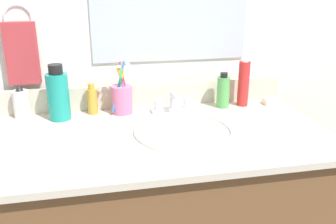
% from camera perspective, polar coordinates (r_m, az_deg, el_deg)
% --- Properties ---
extents(countertop, '(1.09, 0.58, 0.02)m').
position_cam_1_polar(countertop, '(1.18, -1.17, -3.76)').
color(countertop, beige).
rests_on(countertop, vanity_cabinet).
extents(backsplash, '(1.09, 0.02, 0.09)m').
position_cam_1_polar(backsplash, '(1.42, -3.24, 2.71)').
color(backsplash, beige).
rests_on(backsplash, countertop).
extents(back_wall, '(2.19, 0.04, 1.30)m').
position_cam_1_polar(back_wall, '(1.52, -3.48, -1.84)').
color(back_wall, silver).
rests_on(back_wall, ground_plane).
extents(towel_ring, '(0.10, 0.01, 0.10)m').
position_cam_1_polar(towel_ring, '(1.41, -22.49, 13.43)').
color(towel_ring, silver).
extents(hand_towel, '(0.11, 0.04, 0.22)m').
position_cam_1_polar(hand_towel, '(1.41, -21.97, 8.52)').
color(hand_towel, '#A53338').
extents(sink_basin, '(0.34, 0.34, 0.11)m').
position_cam_1_polar(sink_basin, '(1.20, 2.76, -4.40)').
color(sink_basin, white).
rests_on(sink_basin, countertop).
extents(faucet, '(0.16, 0.10, 0.08)m').
position_cam_1_polar(faucet, '(1.35, 0.78, 1.14)').
color(faucet, silver).
rests_on(faucet, countertop).
extents(bottle_mouthwash_teal, '(0.08, 0.08, 0.20)m').
position_cam_1_polar(bottle_mouthwash_teal, '(1.32, -16.87, 2.60)').
color(bottle_mouthwash_teal, teal).
rests_on(bottle_mouthwash_teal, countertop).
extents(bottle_toner_green, '(0.05, 0.05, 0.14)m').
position_cam_1_polar(bottle_toner_green, '(1.41, 8.65, 3.19)').
color(bottle_toner_green, '#4C9E4C').
rests_on(bottle_toner_green, countertop).
extents(bottle_spray_red, '(0.04, 0.04, 0.21)m').
position_cam_1_polar(bottle_spray_red, '(1.44, 11.79, 4.65)').
color(bottle_spray_red, red).
rests_on(bottle_spray_red, countertop).
extents(bottle_lotion_white, '(0.06, 0.06, 0.12)m').
position_cam_1_polar(bottle_lotion_white, '(1.39, -22.05, 1.25)').
color(bottle_lotion_white, white).
rests_on(bottle_lotion_white, countertop).
extents(bottle_oil_amber, '(0.04, 0.04, 0.11)m').
position_cam_1_polar(bottle_oil_amber, '(1.36, -11.81, 1.82)').
color(bottle_oil_amber, gold).
rests_on(bottle_oil_amber, countertop).
extents(cup_pink, '(0.09, 0.08, 0.19)m').
position_cam_1_polar(cup_pink, '(1.34, -7.24, 2.20)').
color(cup_pink, '#D16693').
rests_on(cup_pink, countertop).
extents(soap_bar, '(0.06, 0.04, 0.02)m').
position_cam_1_polar(soap_bar, '(1.50, 15.93, 1.66)').
color(soap_bar, white).
rests_on(soap_bar, countertop).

